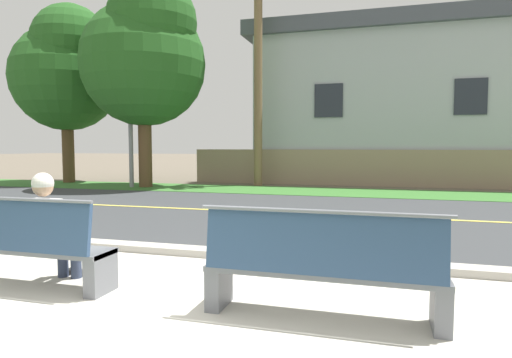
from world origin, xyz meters
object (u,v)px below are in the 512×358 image
bench_right (322,269)px  shade_tree_far_left (67,70)px  bench_left (18,246)px  streetlamp (133,81)px  shade_tree_left (146,54)px  palm_tree_tall (258,8)px  seated_person_white (51,225)px

bench_right → shade_tree_far_left: bearing=135.9°
bench_right → shade_tree_far_left: 17.34m
bench_left → streetlamp: (-5.20, 10.76, 3.48)m
bench_left → bench_right: size_ratio=1.00×
shade_tree_left → palm_tree_tall: (3.72, 1.92, 1.87)m
shade_tree_far_left → seated_person_white: bearing=-51.7°
streetlamp → shade_tree_left: 1.11m
seated_person_white → shade_tree_far_left: (-9.10, 11.52, 4.01)m
bench_left → shade_tree_left: bearing=113.3°
bench_left → shade_tree_far_left: (-8.82, 11.70, 4.22)m
shade_tree_far_left → shade_tree_left: shade_tree_left is taller
bench_right → bench_left: bearing=180.0°
seated_person_white → streetlamp: streetlamp is taller
seated_person_white → shade_tree_far_left: size_ratio=0.17×
seated_person_white → bench_right: bearing=-3.3°
bench_right → shade_tree_far_left: shade_tree_far_left is taller
bench_right → shade_tree_far_left: size_ratio=0.29×
streetlamp → shade_tree_far_left: size_ratio=0.95×
bench_left → bench_right: same height
shade_tree_far_left → palm_tree_tall: size_ratio=0.86×
streetlamp → seated_person_white: bearing=-62.7°
seated_person_white → palm_tree_tall: (-1.17, 12.47, 6.07)m
bench_left → streetlamp: 12.45m
bench_left → shade_tree_left: size_ratio=0.28×
bench_left → shade_tree_left: 12.48m
seated_person_white → shade_tree_left: bearing=114.9°
shade_tree_far_left → bench_left: bearing=-53.0°
seated_person_white → bench_left: bearing=-148.3°
bench_right → shade_tree_left: 14.01m
bench_left → shade_tree_left: shade_tree_left is taller
seated_person_white → palm_tree_tall: 13.92m
shade_tree_far_left → palm_tree_tall: 8.25m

